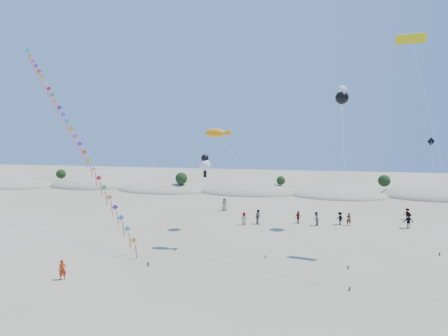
% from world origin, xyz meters
% --- Properties ---
extents(ground, '(160.00, 160.00, 0.00)m').
position_xyz_m(ground, '(0.00, 0.00, 0.00)').
color(ground, gray).
rests_on(ground, ground).
extents(dune_ridge, '(145.30, 11.49, 5.57)m').
position_xyz_m(dune_ridge, '(1.06, 45.14, 0.11)').
color(dune_ridge, tan).
rests_on(dune_ridge, ground).
extents(kite_train, '(25.39, 19.50, 23.42)m').
position_xyz_m(kite_train, '(-17.98, 17.99, 12.02)').
color(kite_train, '#3F2D1E').
rests_on(kite_train, ground).
extents(fish_kite, '(12.81, 8.84, 11.92)m').
position_xyz_m(fish_kite, '(0.34, 13.92, 11.43)').
color(fish_kite, '#3F2D1E').
rests_on(fish_kite, ground).
extents(cartoon_kite_low, '(8.29, 9.36, 8.87)m').
position_xyz_m(cartoon_kite_low, '(-2.35, 19.98, 7.77)').
color(cartoon_kite_low, '#3F2D1E').
rests_on(cartoon_kite_low, ground).
extents(cartoon_kite_high, '(2.00, 13.83, 16.74)m').
position_xyz_m(cartoon_kite_high, '(13.10, 22.99, 15.50)').
color(cartoon_kite_high, '#3F2D1E').
rests_on(cartoon_kite_high, ground).
extents(parafoil_kite, '(3.20, 11.49, 20.32)m').
position_xyz_m(parafoil_kite, '(17.72, 14.33, 19.56)').
color(parafoil_kite, '#3F2D1E').
rests_on(parafoil_kite, ground).
extents(dark_kite, '(1.82, 7.85, 10.89)m').
position_xyz_m(dark_kite, '(22.31, 20.20, 7.38)').
color(dark_kite, '#3F2D1E').
rests_on(dark_kite, ground).
extents(flyer_foreground, '(0.69, 0.69, 1.62)m').
position_xyz_m(flyer_foreground, '(-10.42, 3.88, 0.81)').
color(flyer_foreground, '#B3260E').
rests_on(flyer_foreground, ground).
extents(beachgoers, '(25.31, 7.91, 1.87)m').
position_xyz_m(beachgoers, '(11.30, 25.12, 0.86)').
color(beachgoers, slate).
rests_on(beachgoers, ground).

